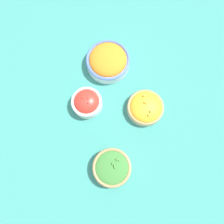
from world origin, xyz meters
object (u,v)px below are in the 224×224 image
at_px(bowl_broccoli, 112,167).
at_px(bowl_squash, 145,107).
at_px(bowl_carrots, 108,61).
at_px(bowl_cherry_tomatoes, 87,102).

bearing_deg(bowl_broccoli, bowl_squash, -62.28).
xyz_separation_m(bowl_broccoli, bowl_carrots, (0.37, -0.21, 0.00)).
xyz_separation_m(bowl_broccoli, bowl_squash, (0.12, -0.23, -0.01)).
height_order(bowl_cherry_tomatoes, bowl_carrots, bowl_cherry_tomatoes).
bearing_deg(bowl_squash, bowl_carrots, 4.78).
xyz_separation_m(bowl_cherry_tomatoes, bowl_squash, (-0.14, -0.18, -0.01)).
relative_size(bowl_broccoli, bowl_squash, 0.98).
xyz_separation_m(bowl_cherry_tomatoes, bowl_carrots, (0.11, -0.16, -0.00)).
bearing_deg(bowl_carrots, bowl_squash, -175.22).
distance_m(bowl_carrots, bowl_squash, 0.25).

